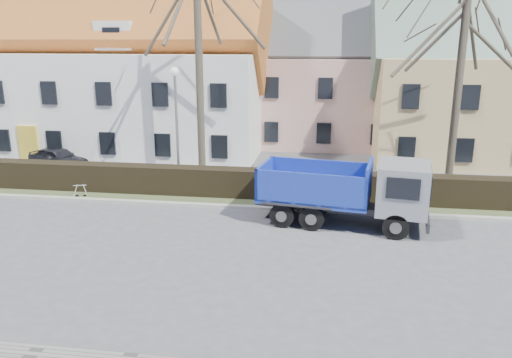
% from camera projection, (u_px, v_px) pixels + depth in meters
% --- Properties ---
extents(ground, '(120.00, 120.00, 0.00)m').
position_uv_depth(ground, '(199.00, 250.00, 17.11)').
color(ground, '#4F4F52').
extents(curb_far, '(80.00, 0.30, 0.12)m').
position_uv_depth(curb_far, '(226.00, 206.00, 21.48)').
color(curb_far, '#9F9A8F').
rests_on(curb_far, ground).
extents(grass_strip, '(80.00, 3.00, 0.10)m').
position_uv_depth(grass_strip, '(233.00, 195.00, 23.01)').
color(grass_strip, '#3E4A29').
rests_on(grass_strip, ground).
extents(hedge, '(60.00, 0.90, 1.30)m').
position_uv_depth(hedge, '(232.00, 184.00, 22.66)').
color(hedge, black).
rests_on(hedge, ground).
extents(building_white, '(26.80, 10.80, 9.50)m').
position_uv_depth(building_white, '(66.00, 75.00, 32.89)').
color(building_white, white).
rests_on(building_white, ground).
extents(building_pink, '(10.80, 8.80, 8.00)m').
position_uv_depth(building_pink, '(326.00, 84.00, 34.55)').
color(building_pink, tan).
rests_on(building_pink, ground).
extents(tree_1, '(9.20, 9.20, 12.65)m').
position_uv_depth(tree_1, '(199.00, 54.00, 23.79)').
color(tree_1, '#423A2D').
rests_on(tree_1, ground).
extents(tree_2, '(8.00, 8.00, 11.00)m').
position_uv_depth(tree_2, '(460.00, 74.00, 22.35)').
color(tree_2, '#423A2D').
rests_on(tree_2, ground).
extents(dump_truck, '(7.00, 3.46, 2.68)m').
position_uv_depth(dump_truck, '(337.00, 191.00, 19.29)').
color(dump_truck, '#162B98').
rests_on(dump_truck, ground).
extents(streetlight, '(0.46, 0.46, 5.86)m').
position_uv_depth(streetlight, '(177.00, 129.00, 23.38)').
color(streetlight, gray).
rests_on(streetlight, ground).
extents(cart_frame, '(0.90, 0.67, 0.73)m').
position_uv_depth(cart_frame, '(75.00, 191.00, 22.57)').
color(cart_frame, silver).
rests_on(cart_frame, ground).
extents(parked_car_a, '(3.89, 2.52, 1.23)m').
position_uv_depth(parked_car_a, '(58.00, 158.00, 27.80)').
color(parked_car_a, black).
rests_on(parked_car_a, ground).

